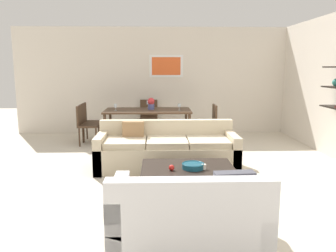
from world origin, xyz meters
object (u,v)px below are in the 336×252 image
at_px(wine_glass_head, 148,103).
at_px(dining_chair_head, 149,115).
at_px(candle_jar, 204,167).
at_px(apple_on_coffee_table, 172,168).
at_px(coffee_table, 188,182).
at_px(dining_chair_right_near, 209,122).
at_px(dining_chair_left_near, 85,122).
at_px(decorative_bowl, 193,166).
at_px(dining_table, 148,113).
at_px(sofa_beige, 166,151).
at_px(loveseat_white, 188,217).
at_px(dining_chair_left_far, 89,119).
at_px(wine_glass_right_near, 179,106).
at_px(centerpiece_vase, 151,104).
at_px(wine_glass_left_near, 115,106).

bearing_deg(wine_glass_head, dining_chair_head, 90.00).
bearing_deg(candle_jar, apple_on_coffee_table, -174.98).
relative_size(apple_on_coffee_table, wine_glass_head, 0.44).
distance_m(coffee_table, dining_chair_right_near, 3.17).
bearing_deg(dining_chair_head, wine_glass_head, -90.00).
bearing_deg(coffee_table, dining_chair_left_near, 123.11).
height_order(decorative_bowl, apple_on_coffee_table, same).
distance_m(dining_table, wine_glass_head, 0.46).
bearing_deg(dining_chair_right_near, sofa_beige, -119.03).
bearing_deg(candle_jar, loveseat_white, -104.56).
bearing_deg(dining_chair_head, sofa_beige, -82.74).
height_order(coffee_table, dining_chair_left_far, dining_chair_left_far).
height_order(apple_on_coffee_table, wine_glass_right_near, wine_glass_right_near).
relative_size(sofa_beige, dining_chair_head, 2.65).
bearing_deg(coffee_table, dining_table, 100.76).
xyz_separation_m(loveseat_white, coffee_table, (0.11, 1.28, -0.10)).
xyz_separation_m(decorative_bowl, wine_glass_right_near, (0.02, 3.19, 0.44)).
relative_size(decorative_bowl, apple_on_coffee_table, 3.97).
distance_m(apple_on_coffee_table, dining_chair_right_near, 3.32).
xyz_separation_m(dining_chair_left_near, dining_chair_left_far, (0.00, 0.44, 0.00)).
bearing_deg(coffee_table, candle_jar, -17.61).
xyz_separation_m(loveseat_white, dining_chair_left_near, (-1.89, 4.34, 0.21)).
height_order(dining_chair_head, wine_glass_head, wine_glass_head).
xyz_separation_m(apple_on_coffee_table, wine_glass_head, (-0.40, 3.81, 0.45)).
bearing_deg(apple_on_coffee_table, centerpiece_vase, 95.40).
height_order(coffee_table, apple_on_coffee_table, apple_on_coffee_table).
xyz_separation_m(coffee_table, wine_glass_left_near, (-1.33, 3.16, 0.66)).
xyz_separation_m(wine_glass_right_near, wine_glass_left_near, (-1.42, 0.00, -0.00)).
relative_size(loveseat_white, coffee_table, 1.17).
bearing_deg(dining_chair_right_near, loveseat_white, -101.27).
distance_m(sofa_beige, dining_chair_left_near, 2.52).
xyz_separation_m(decorative_bowl, centerpiece_vase, (-0.61, 3.36, 0.47)).
bearing_deg(sofa_beige, apple_on_coffee_table, -88.74).
bearing_deg(centerpiece_vase, dining_chair_left_near, -169.76).
bearing_deg(wine_glass_left_near, wine_glass_right_near, 0.00).
relative_size(decorative_bowl, dining_chair_left_near, 0.34).
bearing_deg(centerpiece_vase, decorative_bowl, -79.71).
xyz_separation_m(sofa_beige, candle_jar, (0.45, -1.32, 0.12)).
bearing_deg(coffee_table, decorative_bowl, -24.03).
bearing_deg(dining_chair_right_near, coffee_table, -103.77).
bearing_deg(dining_chair_left_near, dining_chair_head, 38.91).
bearing_deg(dining_chair_left_near, candle_jar, -54.90).
xyz_separation_m(loveseat_white, dining_table, (-0.51, 4.56, 0.39)).
bearing_deg(dining_chair_left_near, wine_glass_head, 25.07).
bearing_deg(dining_chair_left_far, dining_chair_right_near, -9.02).
xyz_separation_m(loveseat_white, dining_chair_head, (-0.51, 5.45, 0.21)).
distance_m(decorative_bowl, wine_glass_right_near, 3.22).
xyz_separation_m(decorative_bowl, candle_jar, (0.14, -0.04, -0.00)).
distance_m(loveseat_white, dining_chair_left_near, 4.74).
bearing_deg(dining_chair_left_near, dining_chair_left_far, 90.00).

